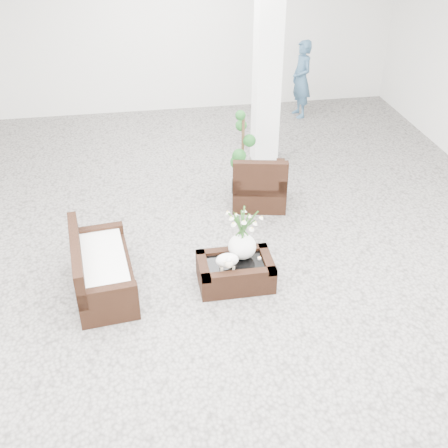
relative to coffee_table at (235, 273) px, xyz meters
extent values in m
plane|color=gray|center=(-0.07, 0.50, -0.16)|extent=(11.00, 11.00, 0.00)
cube|color=white|center=(1.13, 3.30, 1.59)|extent=(0.40, 0.40, 3.50)
cube|color=black|center=(0.00, 0.00, 0.00)|extent=(0.90, 0.60, 0.31)
ellipsoid|color=white|center=(-0.12, -0.10, 0.26)|extent=(0.28, 0.23, 0.21)
cylinder|color=white|center=(0.30, 0.02, 0.17)|extent=(0.04, 0.04, 0.03)
cube|color=black|center=(0.72, 1.87, 0.26)|extent=(0.92, 0.90, 0.84)
cube|color=black|center=(-1.58, 0.17, 0.21)|extent=(0.80, 1.44, 0.73)
imported|color=#335573|center=(2.32, 5.19, 0.61)|extent=(0.44, 0.60, 1.53)
camera|label=1|loc=(-1.05, -5.31, 4.19)|focal=44.73mm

